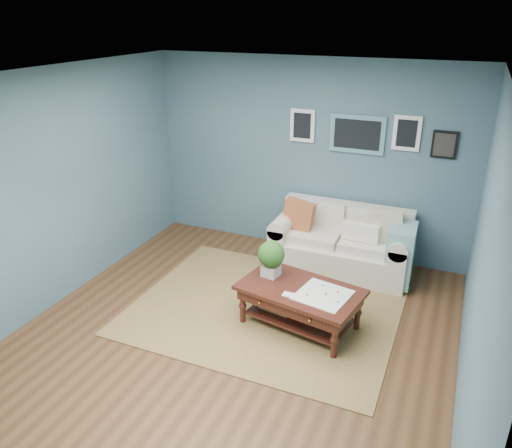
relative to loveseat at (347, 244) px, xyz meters
The scene contains 4 objects.
room_shell 2.31m from the loveseat, 110.18° to the right, with size 5.00×5.02×2.70m.
area_rug 1.53m from the loveseat, 115.22° to the right, with size 3.00×2.40×0.01m, color brown.
loveseat is the anchor object (origin of this frame).
coffee_table 1.49m from the loveseat, 98.68° to the right, with size 1.41×0.98×0.91m.
Camera 1 is at (1.97, -3.94, 3.25)m, focal length 35.00 mm.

